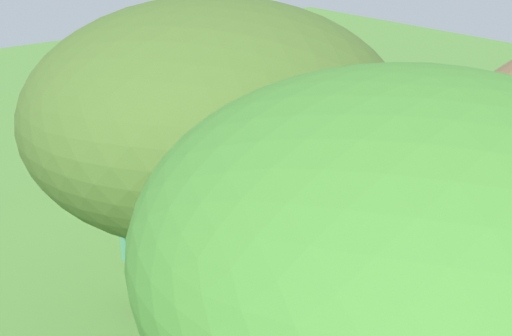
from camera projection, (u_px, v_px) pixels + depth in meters
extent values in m
plane|color=#487632|center=(271.00, 190.00, 13.36)|extent=(36.00, 36.00, 0.00)
cylinder|color=#453326|center=(218.00, 206.00, 9.98)|extent=(0.10, 0.10, 2.43)
cone|color=silver|center=(215.00, 103.00, 9.29)|extent=(4.26, 4.26, 1.06)
cube|color=silver|center=(219.00, 233.00, 10.18)|extent=(1.47, 1.14, 0.04)
cylinder|color=silver|center=(260.00, 246.00, 10.51)|extent=(0.06, 0.06, 0.70)
cylinder|color=silver|center=(211.00, 276.00, 9.67)|extent=(0.06, 0.06, 0.70)
cylinder|color=silver|center=(227.00, 231.00, 10.98)|extent=(0.06, 0.06, 0.70)
cylinder|color=silver|center=(177.00, 259.00, 10.14)|extent=(0.06, 0.06, 0.70)
cube|color=silver|center=(216.00, 216.00, 11.30)|extent=(0.60, 0.59, 0.04)
cube|color=silver|center=(216.00, 200.00, 11.39)|extent=(0.39, 0.27, 0.45)
cylinder|color=silver|center=(228.00, 231.00, 11.24)|extent=(0.04, 0.04, 0.45)
cylinder|color=silver|center=(207.00, 232.00, 11.21)|extent=(0.04, 0.04, 0.45)
cylinder|color=silver|center=(227.00, 222.00, 11.57)|extent=(0.04, 0.04, 0.45)
cylinder|color=silver|center=(206.00, 223.00, 11.54)|extent=(0.04, 0.04, 0.45)
cube|color=silver|center=(152.00, 254.00, 10.09)|extent=(0.58, 0.58, 0.04)
cube|color=silver|center=(139.00, 243.00, 9.97)|extent=(0.24, 0.41, 0.45)
cylinder|color=silver|center=(163.00, 258.00, 10.39)|extent=(0.04, 0.04, 0.45)
cylinder|color=silver|center=(164.00, 271.00, 10.04)|extent=(0.04, 0.04, 0.45)
cylinder|color=silver|center=(141.00, 261.00, 10.32)|extent=(0.04, 0.04, 0.45)
cylinder|color=silver|center=(142.00, 273.00, 9.98)|extent=(0.04, 0.04, 0.45)
cube|color=white|center=(234.00, 284.00, 9.30)|extent=(0.57, 0.56, 0.04)
cube|color=white|center=(237.00, 278.00, 9.04)|extent=(0.42, 0.21, 0.45)
cylinder|color=white|center=(219.00, 291.00, 9.50)|extent=(0.04, 0.04, 0.45)
cylinder|color=white|center=(243.00, 288.00, 9.59)|extent=(0.04, 0.04, 0.45)
cylinder|color=white|center=(224.00, 305.00, 9.19)|extent=(0.04, 0.04, 0.45)
cylinder|color=white|center=(249.00, 301.00, 9.27)|extent=(0.04, 0.04, 0.45)
cube|color=silver|center=(286.00, 245.00, 10.34)|extent=(0.60, 0.60, 0.04)
cube|color=silver|center=(297.00, 233.00, 10.26)|extent=(0.29, 0.38, 0.45)
cylinder|color=silver|center=(276.00, 263.00, 10.25)|extent=(0.04, 0.04, 0.45)
cylinder|color=silver|center=(274.00, 251.00, 10.60)|extent=(0.04, 0.04, 0.45)
cylinder|color=silver|center=(297.00, 263.00, 10.27)|extent=(0.04, 0.04, 0.45)
cylinder|color=silver|center=(295.00, 251.00, 10.61)|extent=(0.04, 0.04, 0.45)
cylinder|color=black|center=(135.00, 286.00, 9.29)|extent=(0.12, 0.12, 0.84)
cylinder|color=black|center=(140.00, 291.00, 9.18)|extent=(0.12, 0.12, 0.84)
cube|color=#4A906A|center=(134.00, 247.00, 8.95)|extent=(0.23, 0.46, 0.60)
cylinder|color=beige|center=(126.00, 238.00, 9.14)|extent=(0.09, 0.09, 0.56)
cylinder|color=beige|center=(141.00, 253.00, 8.75)|extent=(0.09, 0.09, 0.56)
sphere|color=beige|center=(131.00, 220.00, 8.78)|extent=(0.23, 0.23, 0.23)
cylinder|color=black|center=(320.00, 116.00, 16.74)|extent=(0.12, 0.12, 0.82)
cylinder|color=black|center=(315.00, 115.00, 16.76)|extent=(0.12, 0.12, 0.82)
cube|color=gold|center=(318.00, 91.00, 16.47)|extent=(0.45, 0.46, 0.58)
cylinder|color=#967258|center=(328.00, 90.00, 16.44)|extent=(0.09, 0.09, 0.54)
cylinder|color=#967258|center=(309.00, 90.00, 16.50)|extent=(0.09, 0.09, 0.54)
sphere|color=#967258|center=(319.00, 75.00, 16.31)|extent=(0.22, 0.22, 0.22)
cube|color=#BF5748|center=(275.00, 177.00, 13.48)|extent=(0.72, 0.71, 0.03)
cube|color=white|center=(270.00, 171.00, 13.16)|extent=(0.68, 0.69, 0.37)
cube|color=beige|center=(263.00, 180.00, 13.58)|extent=(0.56, 0.30, 0.22)
cube|color=beige|center=(285.00, 184.00, 13.37)|extent=(0.56, 0.30, 0.22)
cylinder|color=silver|center=(203.00, 119.00, 14.57)|extent=(1.24, 1.79, 0.71)
cylinder|color=black|center=(214.00, 121.00, 14.42)|extent=(0.70, 0.33, 0.72)
cylinder|color=black|center=(193.00, 117.00, 14.71)|extent=(0.70, 0.33, 0.72)
cylinder|color=silver|center=(175.00, 106.00, 14.89)|extent=(0.49, 0.63, 0.52)
cube|color=silver|center=(165.00, 98.00, 14.96)|extent=(0.31, 0.44, 0.20)
cube|color=black|center=(159.00, 98.00, 15.06)|extent=(0.15, 0.15, 0.12)
cube|color=black|center=(174.00, 98.00, 14.82)|extent=(0.17, 0.36, 0.28)
cylinder|color=silver|center=(178.00, 142.00, 14.98)|extent=(0.11, 0.11, 0.76)
cylinder|color=black|center=(179.00, 155.00, 15.11)|extent=(0.13, 0.13, 0.06)
cylinder|color=silver|center=(188.00, 137.00, 15.28)|extent=(0.11, 0.11, 0.76)
cylinder|color=black|center=(188.00, 150.00, 15.42)|extent=(0.13, 0.13, 0.06)
cylinder|color=silver|center=(221.00, 152.00, 14.38)|extent=(0.11, 0.11, 0.76)
cylinder|color=black|center=(221.00, 166.00, 14.52)|extent=(0.13, 0.13, 0.06)
cylinder|color=silver|center=(230.00, 147.00, 14.68)|extent=(0.11, 0.11, 0.76)
cylinder|color=black|center=(230.00, 160.00, 14.82)|extent=(0.13, 0.13, 0.06)
cylinder|color=black|center=(234.00, 129.00, 14.20)|extent=(0.13, 0.24, 0.53)
cylinder|color=silver|center=(381.00, 127.00, 13.99)|extent=(1.76, 0.87, 0.69)
cylinder|color=black|center=(370.00, 129.00, 13.83)|extent=(0.15, 0.71, 0.70)
cylinder|color=black|center=(391.00, 124.00, 14.14)|extent=(0.15, 0.71, 0.70)
cylinder|color=silver|center=(409.00, 113.00, 14.34)|extent=(0.58, 0.37, 0.51)
cube|color=silver|center=(418.00, 104.00, 14.41)|extent=(0.42, 0.22, 0.20)
cube|color=black|center=(423.00, 104.00, 14.51)|extent=(0.13, 0.13, 0.12)
cube|color=black|center=(409.00, 105.00, 14.26)|extent=(0.37, 0.08, 0.28)
cylinder|color=silver|center=(393.00, 146.00, 14.72)|extent=(0.11, 0.11, 0.79)
cylinder|color=black|center=(392.00, 160.00, 14.86)|extent=(0.13, 0.13, 0.06)
cylinder|color=silver|center=(405.00, 150.00, 14.42)|extent=(0.11, 0.11, 0.79)
cylinder|color=black|center=(403.00, 165.00, 14.57)|extent=(0.13, 0.13, 0.06)
cylinder|color=silver|center=(352.00, 156.00, 14.09)|extent=(0.11, 0.11, 0.79)
cylinder|color=black|center=(351.00, 171.00, 14.23)|extent=(0.13, 0.13, 0.06)
cylinder|color=silver|center=(363.00, 162.00, 13.79)|extent=(0.11, 0.11, 0.79)
cylinder|color=black|center=(362.00, 177.00, 13.94)|extent=(0.13, 0.13, 0.06)
cylinder|color=black|center=(350.00, 138.00, 13.59)|extent=(0.24, 0.07, 0.53)
cylinder|color=silver|center=(107.00, 147.00, 12.87)|extent=(1.70, 0.70, 0.68)
cylinder|color=black|center=(122.00, 144.00, 13.06)|extent=(0.09, 0.69, 0.69)
cylinder|color=black|center=(93.00, 151.00, 12.70)|extent=(0.09, 0.69, 0.69)
cylinder|color=silver|center=(67.00, 149.00, 12.32)|extent=(0.55, 0.31, 0.51)
cube|color=silver|center=(52.00, 144.00, 12.10)|extent=(0.40, 0.18, 0.20)
cube|color=black|center=(43.00, 148.00, 12.01)|extent=(0.12, 0.12, 0.12)
cube|color=black|center=(65.00, 139.00, 12.24)|extent=(0.37, 0.04, 0.28)
cylinder|color=silver|center=(85.00, 186.00, 12.62)|extent=(0.11, 0.11, 0.77)
cylinder|color=black|center=(87.00, 202.00, 12.77)|extent=(0.13, 0.13, 0.06)
cylinder|color=silver|center=(77.00, 180.00, 12.89)|extent=(0.11, 0.11, 0.77)
cylinder|color=black|center=(79.00, 196.00, 13.04)|extent=(0.13, 0.13, 0.06)
cylinder|color=silver|center=(141.00, 171.00, 13.35)|extent=(0.11, 0.11, 0.77)
cylinder|color=black|center=(142.00, 186.00, 13.49)|extent=(0.13, 0.13, 0.06)
cylinder|color=silver|center=(133.00, 166.00, 13.62)|extent=(0.11, 0.11, 0.77)
cylinder|color=black|center=(134.00, 180.00, 13.76)|extent=(0.13, 0.13, 0.06)
cylinder|color=black|center=(146.00, 142.00, 13.42)|extent=(0.24, 0.05, 0.53)
ellipsoid|color=#3B752A|center=(411.00, 241.00, 3.56)|extent=(3.24, 3.24, 1.94)
cylinder|color=brown|center=(219.00, 311.00, 7.17)|extent=(0.17, 0.17, 2.74)
ellipsoid|color=#3D5A22|center=(214.00, 113.00, 6.22)|extent=(3.78, 3.78, 2.27)
cube|color=#A25248|center=(112.00, 172.00, 14.15)|extent=(2.81, 0.43, 0.08)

